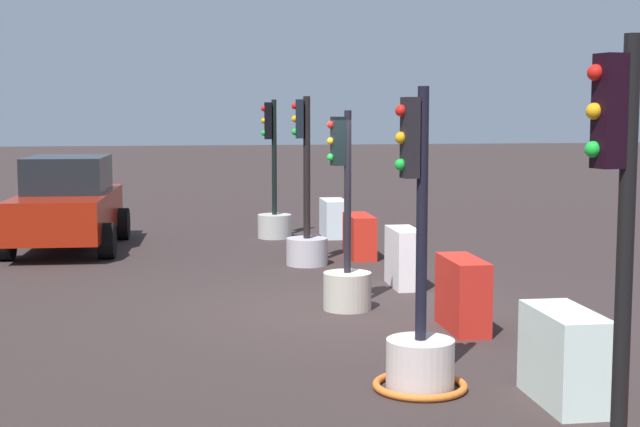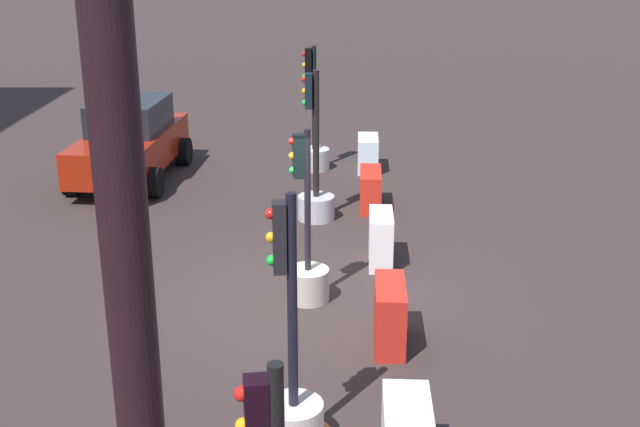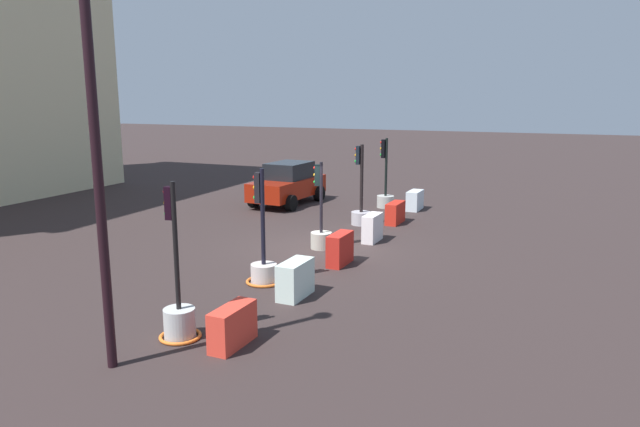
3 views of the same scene
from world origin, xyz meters
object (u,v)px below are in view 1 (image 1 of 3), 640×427
traffic_light_2 (347,272)px  construction_barrier_4 (359,236)px  traffic_light_3 (306,232)px  construction_barrier_2 (463,294)px  construction_barrier_1 (564,357)px  traffic_light_1 (419,340)px  construction_barrier_3 (404,258)px  traffic_light_4 (274,212)px  car_red_compact (68,204)px  construction_barrier_5 (334,218)px

traffic_light_2 → construction_barrier_4: (4.28, -1.13, -0.12)m
traffic_light_3 → construction_barrier_2: size_ratio=2.69×
construction_barrier_1 → traffic_light_1: bearing=61.5°
traffic_light_1 → construction_barrier_3: traffic_light_1 is taller
construction_barrier_3 → construction_barrier_4: bearing=0.9°
traffic_light_4 → car_red_compact: bearing=101.3°
traffic_light_2 → construction_barrier_2: traffic_light_2 is taller
construction_barrier_2 → construction_barrier_5: bearing=-0.3°
traffic_light_3 → traffic_light_4: size_ratio=1.00×
traffic_light_2 → construction_barrier_2: bearing=-140.3°
traffic_light_1 → construction_barrier_4: 7.94m
traffic_light_1 → construction_barrier_1: size_ratio=2.61×
traffic_light_4 → construction_barrier_1: traffic_light_4 is taller
construction_barrier_1 → construction_barrier_3: (5.63, -0.05, 0.01)m
construction_barrier_2 → construction_barrier_3: construction_barrier_3 is taller
traffic_light_2 → construction_barrier_1: bearing=-165.1°
construction_barrier_2 → construction_barrier_3: (2.79, -0.04, 0.00)m
traffic_light_1 → construction_barrier_5: 10.65m
traffic_light_1 → construction_barrier_2: bearing=-28.1°
traffic_light_4 → construction_barrier_4: 3.02m
construction_barrier_4 → construction_barrier_1: bearing=180.0°
traffic_light_3 → construction_barrier_3: 2.46m
construction_barrier_3 → car_red_compact: car_red_compact is taller
traffic_light_1 → car_red_compact: (9.81, 4.08, 0.39)m
traffic_light_4 → construction_barrier_4: traffic_light_4 is taller
traffic_light_1 → construction_barrier_1: (-0.63, -1.16, -0.05)m
construction_barrier_2 → construction_barrier_5: (8.37, -0.05, -0.04)m
traffic_light_4 → construction_barrier_3: traffic_light_4 is taller
traffic_light_1 → traffic_light_4: traffic_light_4 is taller
traffic_light_3 → construction_barrier_1: bearing=-172.2°
construction_barrier_1 → construction_barrier_5: construction_barrier_1 is taller
traffic_light_1 → construction_barrier_1: bearing=-118.5°
traffic_light_4 → construction_barrier_2: bearing=-171.8°
traffic_light_1 → traffic_light_3: size_ratio=0.99×
construction_barrier_5 → traffic_light_1: bearing=173.4°
traffic_light_1 → traffic_light_4: bearing=0.2°
construction_barrier_2 → construction_barrier_3: bearing=-0.7°
traffic_light_1 → construction_barrier_5: (10.58, -1.23, -0.08)m
construction_barrier_2 → construction_barrier_4: construction_barrier_2 is taller
construction_barrier_2 → construction_barrier_5: 8.37m
construction_barrier_2 → construction_barrier_4: size_ratio=0.91×
construction_barrier_5 → car_red_compact: size_ratio=0.26×
construction_barrier_1 → construction_barrier_3: construction_barrier_3 is taller
construction_barrier_3 → car_red_compact: bearing=47.7°
traffic_light_1 → construction_barrier_2: size_ratio=2.67×
traffic_light_4 → construction_barrier_5: bearing=-91.9°
traffic_light_4 → construction_barrier_3: bearing=-167.5°
traffic_light_3 → construction_barrier_1: (-7.81, -1.07, -0.14)m
construction_barrier_2 → traffic_light_3: bearing=12.4°
traffic_light_3 → construction_barrier_5: bearing=-18.4°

